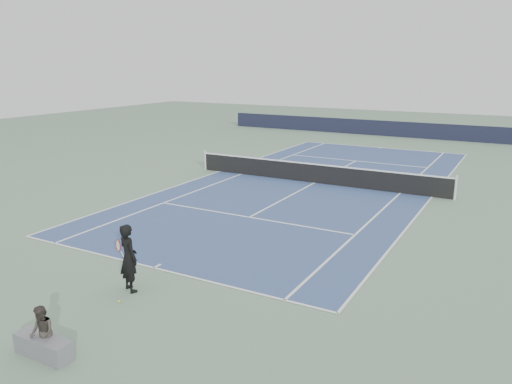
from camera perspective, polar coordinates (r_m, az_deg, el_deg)
The scene contains 7 objects.
ground at distance 24.37m, azimuth 6.71°, elevation 1.03°, with size 80.00×80.00×0.00m, color slate.
court_surface at distance 24.37m, azimuth 6.71°, elevation 1.04°, with size 10.97×23.77×0.01m, color #344A7B.
tennis_net at distance 24.26m, azimuth 6.75°, elevation 2.18°, with size 12.90×0.10×1.07m.
windscreen_far at distance 41.16m, azimuth 16.35°, elevation 6.88°, with size 30.00×0.25×1.20m, color black.
tennis_player at distance 13.06m, azimuth -14.35°, elevation -7.29°, with size 0.85×0.70×1.77m.
tennis_ball at distance 12.82m, azimuth -15.37°, elevation -11.95°, with size 0.07×0.07×0.07m, color #CBD82C.
spectator_bench at distance 11.05m, azimuth -23.19°, elevation -15.22°, with size 1.34×0.89×1.10m.
Camera 1 is at (8.90, -21.98, 5.63)m, focal length 35.00 mm.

